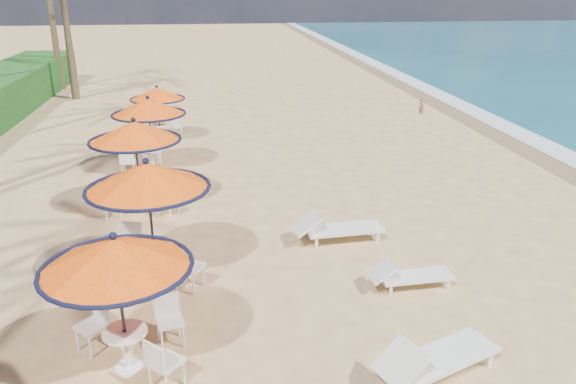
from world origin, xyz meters
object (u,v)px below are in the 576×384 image
Objects in this scene: station_0 at (120,270)px; station_2 at (136,143)px; lounger_mid at (408,275)px; station_4 at (158,98)px; lounger_near at (434,358)px; station_1 at (147,192)px; station_3 at (148,116)px; lounger_far at (335,228)px.

station_0 is 7.08m from station_2.
lounger_mid is (5.91, -5.23, -1.60)m from station_2.
station_4 is 1.25× the size of lounger_mid.
station_4 is 13.80m from lounger_mid.
station_0 is 5.11m from lounger_near.
station_3 is (-0.68, 7.53, -0.11)m from station_1.
station_2 is at bearing -90.26° from station_4.
lounger_far is (4.91, -6.35, -1.48)m from station_3.
lounger_near is 1.04× the size of lounger_far.
station_1 is 4.67m from lounger_far.
lounger_mid is (5.91, -8.72, -1.55)m from station_3.
station_2 reaches higher than lounger_near.
station_4 is (0.03, 7.18, -0.19)m from station_2.
station_2 is 1.17× the size of lounger_far.
lounger_near is at bearing -65.01° from station_3.
lounger_far is (4.88, -10.03, -1.33)m from station_4.
lounger_near is (5.33, -15.18, -1.33)m from station_4.
station_2 is 7.18m from station_4.
station_3 is at bearing 92.56° from lounger_near.
station_2 is 3.50m from station_3.
lounger_mid is at bearing 18.87° from station_0.
station_1 is at bearing 164.55° from lounger_mid.
station_2 is (-0.68, 4.04, -0.06)m from station_1.
station_4 is at bearing 89.44° from station_3.
station_2 reaches higher than station_3.
station_3 is 10.65m from lounger_mid.
lounger_near is (4.68, -3.97, -1.58)m from station_1.
station_4 is at bearing 112.70° from lounger_mid.
station_0 is 1.07× the size of lounger_near.
station_4 is at bearing 86.89° from lounger_near.
station_4 reaches higher than lounger_far.
station_3 is at bearing 124.13° from lounger_far.
station_0 reaches higher than lounger_far.
station_2 reaches higher than lounger_mid.
station_2 reaches higher than lounger_far.
station_0 is at bearing 146.45° from lounger_near.
station_1 is 6.34m from lounger_near.
station_2 is at bearing 99.54° from station_1.
lounger_far is at bearing -52.27° from station_3.
station_1 reaches higher than station_2.
station_0 is 0.98× the size of station_3.
station_1 reaches higher than lounger_mid.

